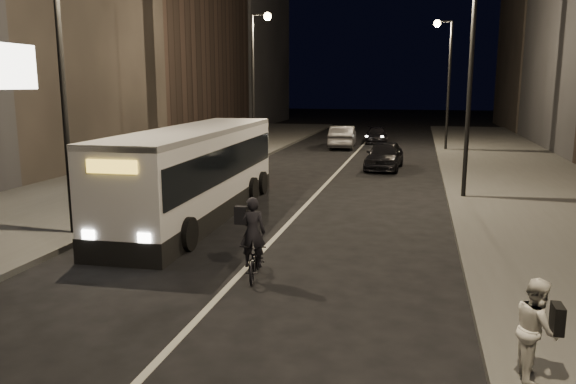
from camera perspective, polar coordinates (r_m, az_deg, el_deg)
The scene contains 13 objects.
ground at distance 11.28m, azimuth -8.15°, elevation -11.63°, with size 180.00×180.00×0.00m, color black.
sidewalk_right at distance 24.50m, azimuth 23.80°, elevation 0.04°, with size 7.00×70.00×0.16m, color #3C3C39.
sidewalk_left at distance 27.05m, azimuth -14.28°, elevation 1.57°, with size 7.00×70.00×0.16m, color #3C3C39.
streetlight_right_mid at distance 21.76m, azimuth 17.44°, elevation 13.20°, with size 1.20×0.44×8.12m.
streetlight_right_far at distance 37.73m, azimuth 15.69°, elevation 12.10°, with size 1.20×0.44×8.12m.
streetlight_left_near at distance 16.52m, azimuth -21.39°, elevation 13.85°, with size 1.20×0.44×8.12m.
streetlight_left_far at distance 33.01m, azimuth -3.15°, elevation 12.71°, with size 1.20×0.44×8.12m.
city_bus at distance 18.57m, azimuth -9.29°, elevation 2.34°, with size 2.79×10.89×2.91m.
cyclist_on_bicycle at distance 12.63m, azimuth -3.42°, elevation -6.01°, with size 0.85×1.72×1.90m.
pedestrian_woman at distance 8.87m, azimuth 23.89°, elevation -12.59°, with size 0.72×0.56×1.48m, color beige.
car_near at distance 29.26m, azimuth 9.77°, elevation 3.70°, with size 1.70×4.23×1.44m, color black.
car_mid at distance 38.82m, azimuth 5.57°, elevation 5.60°, with size 1.61×4.62×1.52m, color #39393C.
car_far at distance 42.59m, azimuth 8.98°, elevation 5.72°, with size 1.58×3.89×1.13m, color black.
Camera 1 is at (3.86, -9.69, 4.30)m, focal length 35.00 mm.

